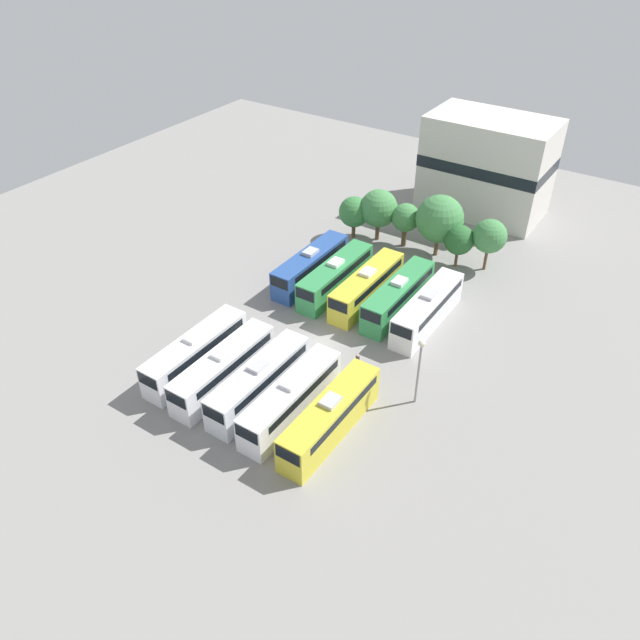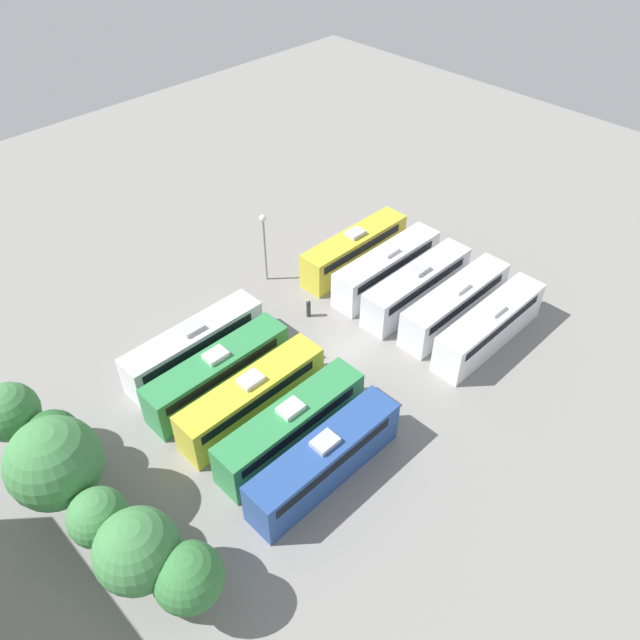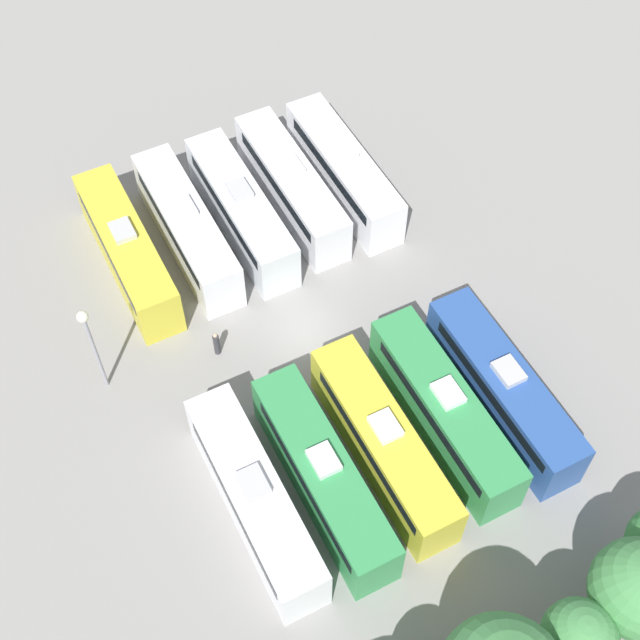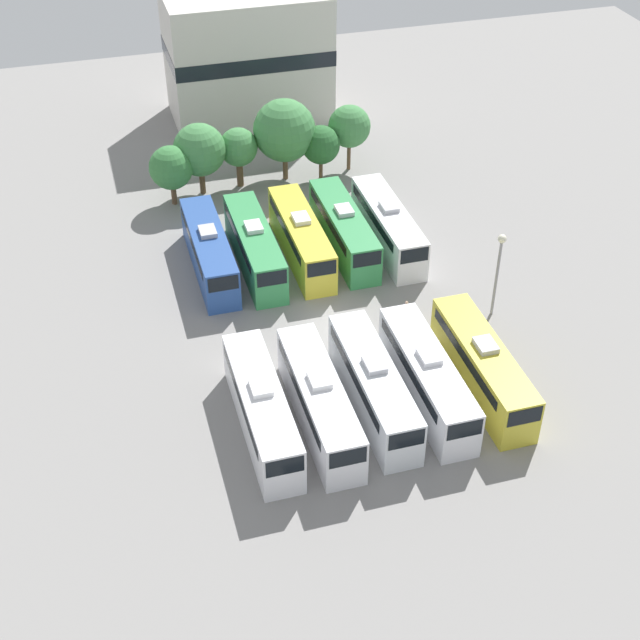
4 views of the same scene
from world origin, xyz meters
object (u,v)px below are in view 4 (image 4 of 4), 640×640
(bus_9, at_px, (388,225))
(worker_person, at_px, (406,312))
(bus_1, at_px, (319,400))
(tree_3, at_px, (284,130))
(bus_5, at_px, (209,250))
(tree_0, at_px, (171,168))
(light_pole, at_px, (499,260))
(bus_6, at_px, (255,245))
(bus_7, at_px, (301,237))
(bus_0, at_px, (262,408))
(bus_3, at_px, (427,377))
(tree_1, at_px, (199,150))
(bus_4, at_px, (483,365))
(bus_2, at_px, (373,385))
(depot_building, at_px, (247,55))
(bus_8, at_px, (344,229))
(tree_5, at_px, (349,126))
(tree_4, at_px, (321,145))
(tree_2, at_px, (238,148))

(bus_9, xyz_separation_m, worker_person, (-2.08, -9.76, -1.00))
(bus_1, relative_size, tree_3, 1.54)
(bus_5, height_order, tree_0, tree_0)
(tree_0, distance_m, tree_3, 10.35)
(bus_5, relative_size, light_pole, 1.72)
(bus_5, relative_size, worker_person, 6.46)
(bus_6, bearing_deg, bus_7, 3.17)
(bus_0, bearing_deg, bus_5, 89.63)
(bus_0, height_order, worker_person, bus_0)
(bus_9, distance_m, light_pole, 11.70)
(tree_0, bearing_deg, bus_3, -68.16)
(worker_person, distance_m, tree_1, 24.58)
(bus_4, xyz_separation_m, light_pole, (4.03, 6.95, 2.75))
(bus_2, bearing_deg, depot_building, 87.45)
(worker_person, bearing_deg, bus_8, 97.71)
(bus_5, relative_size, bus_6, 1.00)
(tree_5, bearing_deg, bus_5, -139.88)
(bus_2, distance_m, light_pole, 13.42)
(tree_1, relative_size, tree_4, 1.26)
(bus_0, relative_size, tree_4, 2.25)
(worker_person, relative_size, tree_2, 0.33)
(tree_0, bearing_deg, bus_8, -42.26)
(bus_1, xyz_separation_m, worker_person, (8.60, 8.05, -1.00))
(worker_person, distance_m, tree_5, 23.12)
(bus_5, bearing_deg, bus_1, -79.50)
(bus_6, bearing_deg, bus_1, -90.12)
(light_pole, relative_size, tree_3, 0.90)
(worker_person, relative_size, tree_4, 0.35)
(bus_9, bearing_deg, worker_person, -102.03)
(bus_6, height_order, bus_9, same)
(light_pole, bearing_deg, bus_4, -120.11)
(bus_4, xyz_separation_m, tree_0, (-15.25, 28.63, 1.56))
(bus_2, distance_m, bus_9, 18.79)
(bus_4, bearing_deg, tree_1, 112.93)
(tree_4, bearing_deg, tree_2, 172.79)
(tree_0, xyz_separation_m, tree_5, (16.04, 1.83, 0.78))
(bus_7, height_order, tree_4, tree_4)
(bus_4, bearing_deg, tree_2, 106.99)
(tree_5, xyz_separation_m, depot_building, (-6.04, 13.66, 2.00))
(bus_2, xyz_separation_m, bus_5, (-6.94, 17.73, 0.00))
(tree_3, relative_size, depot_building, 0.48)
(bus_7, distance_m, light_pole, 15.72)
(bus_4, relative_size, tree_1, 1.79)
(tree_0, distance_m, tree_1, 2.97)
(tree_0, distance_m, tree_2, 6.23)
(bus_3, bearing_deg, tree_0, 111.84)
(worker_person, bearing_deg, bus_0, -147.37)
(worker_person, xyz_separation_m, tree_4, (0.02, 21.51, 2.52))
(bus_6, height_order, worker_person, bus_6)
(bus_4, height_order, tree_3, tree_3)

